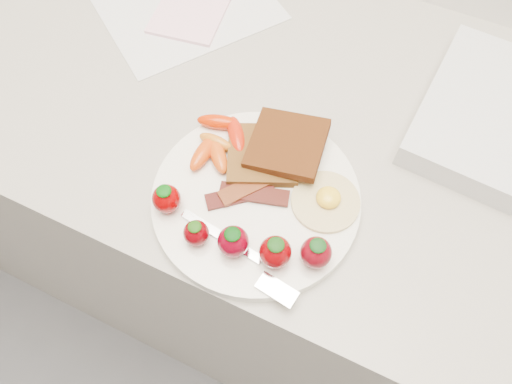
% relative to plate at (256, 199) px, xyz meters
% --- Properties ---
extents(counter, '(2.00, 0.60, 0.90)m').
position_rel_plate_xyz_m(counter, '(-0.00, 0.16, -0.46)').
color(counter, gray).
rests_on(counter, ground).
extents(plate, '(0.27, 0.27, 0.02)m').
position_rel_plate_xyz_m(plate, '(0.00, 0.00, 0.00)').
color(plate, white).
rests_on(plate, counter).
extents(toast_lower, '(0.12, 0.12, 0.01)m').
position_rel_plate_xyz_m(toast_lower, '(-0.02, 0.06, 0.02)').
color(toast_lower, '#40290B').
rests_on(toast_lower, plate).
extents(toast_upper, '(0.11, 0.11, 0.02)m').
position_rel_plate_xyz_m(toast_upper, '(0.01, 0.08, 0.03)').
color(toast_upper, black).
rests_on(toast_upper, toast_lower).
extents(fried_egg, '(0.09, 0.09, 0.02)m').
position_rel_plate_xyz_m(fried_egg, '(0.08, 0.03, 0.01)').
color(fried_egg, beige).
rests_on(fried_egg, plate).
extents(bacon_strips, '(0.10, 0.10, 0.01)m').
position_rel_plate_xyz_m(bacon_strips, '(-0.01, -0.00, 0.01)').
color(bacon_strips, black).
rests_on(bacon_strips, plate).
extents(baby_carrots, '(0.09, 0.11, 0.02)m').
position_rel_plate_xyz_m(baby_carrots, '(-0.08, 0.05, 0.02)').
color(baby_carrots, '#C76A19').
rests_on(baby_carrots, plate).
extents(strawberries, '(0.23, 0.07, 0.05)m').
position_rel_plate_xyz_m(strawberries, '(0.01, -0.07, 0.03)').
color(strawberries, '#7A0001').
rests_on(strawberries, plate).
extents(fork, '(0.17, 0.06, 0.00)m').
position_rel_plate_xyz_m(fork, '(0.03, -0.09, 0.01)').
color(fork, white).
rests_on(fork, plate).
extents(paper_sheet, '(0.32, 0.34, 0.00)m').
position_rel_plate_xyz_m(paper_sheet, '(-0.25, 0.28, -0.01)').
color(paper_sheet, silver).
rests_on(paper_sheet, counter).
extents(notepad, '(0.13, 0.17, 0.01)m').
position_rel_plate_xyz_m(notepad, '(-0.25, 0.29, -0.00)').
color(notepad, '#FCBFD3').
rests_on(notepad, paper_sheet).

